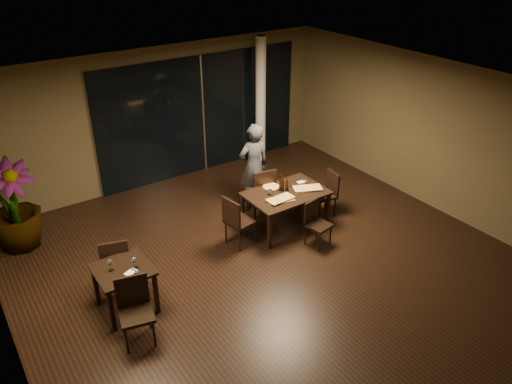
% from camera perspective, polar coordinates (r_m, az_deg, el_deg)
% --- Properties ---
extents(ground, '(8.00, 8.00, 0.00)m').
position_cam_1_polar(ground, '(8.72, 1.26, -8.25)').
color(ground, black).
rests_on(ground, ground).
extents(wall_back, '(8.00, 0.10, 3.00)m').
position_cam_1_polar(wall_back, '(11.17, -10.95, 8.54)').
color(wall_back, '#483E26').
rests_on(wall_back, ground).
extents(wall_front, '(8.00, 0.10, 3.00)m').
position_cam_1_polar(wall_front, '(5.76, 26.50, -15.34)').
color(wall_front, '#483E26').
rests_on(wall_front, ground).
extents(wall_right, '(0.10, 8.00, 3.00)m').
position_cam_1_polar(wall_right, '(10.60, 19.59, 6.28)').
color(wall_right, '#483E26').
rests_on(wall_right, ground).
extents(ceiling, '(8.00, 8.00, 0.04)m').
position_cam_1_polar(ceiling, '(7.32, 1.52, 11.06)').
color(ceiling, white).
rests_on(ceiling, wall_back).
extents(window_panel, '(5.00, 0.06, 2.70)m').
position_cam_1_polar(window_panel, '(11.55, -6.15, 8.77)').
color(window_panel, black).
rests_on(window_panel, ground).
extents(column, '(0.24, 0.24, 3.00)m').
position_cam_1_polar(column, '(11.95, 0.53, 10.36)').
color(column, white).
rests_on(column, ground).
extents(main_table, '(1.50, 1.00, 0.75)m').
position_cam_1_polar(main_table, '(9.40, 3.44, -0.45)').
color(main_table, black).
rests_on(main_table, ground).
extents(side_table, '(0.80, 0.80, 0.75)m').
position_cam_1_polar(side_table, '(7.71, -14.92, -9.19)').
color(side_table, black).
rests_on(side_table, ground).
extents(chair_main_far, '(0.55, 0.55, 1.03)m').
position_cam_1_polar(chair_main_far, '(9.81, 0.69, 0.26)').
color(chair_main_far, black).
rests_on(chair_main_far, ground).
extents(chair_main_near, '(0.46, 0.46, 0.85)m').
position_cam_1_polar(chair_main_near, '(9.07, 6.83, -3.25)').
color(chair_main_near, black).
rests_on(chair_main_near, ground).
extents(chair_main_left, '(0.52, 0.52, 0.98)m').
position_cam_1_polar(chair_main_left, '(8.90, -2.25, -3.14)').
color(chair_main_left, black).
rests_on(chair_main_left, ground).
extents(chair_main_right, '(0.49, 0.49, 0.92)m').
position_cam_1_polar(chair_main_right, '(9.99, 8.16, 0.10)').
color(chair_main_right, black).
rests_on(chair_main_right, ground).
extents(chair_side_far, '(0.54, 0.54, 0.95)m').
position_cam_1_polar(chair_side_far, '(8.20, -15.79, -7.58)').
color(chair_side_far, black).
rests_on(chair_side_far, ground).
extents(chair_side_near, '(0.55, 0.55, 0.98)m').
position_cam_1_polar(chair_side_near, '(7.25, -13.69, -12.57)').
color(chair_side_near, black).
rests_on(chair_side_near, ground).
extents(diner, '(0.64, 0.46, 1.79)m').
position_cam_1_polar(diner, '(10.04, -0.25, 3.00)').
color(diner, '#2C2E30').
rests_on(diner, ground).
extents(potted_plant, '(1.08, 1.08, 1.64)m').
position_cam_1_polar(potted_plant, '(9.73, -26.06, -1.50)').
color(potted_plant, '#204617').
rests_on(potted_plant, ground).
extents(pizza_board_left, '(0.56, 0.39, 0.01)m').
position_cam_1_polar(pizza_board_left, '(9.09, 2.83, -0.90)').
color(pizza_board_left, '#4A3217').
rests_on(pizza_board_left, main_table).
extents(pizza_board_right, '(0.59, 0.44, 0.01)m').
position_cam_1_polar(pizza_board_right, '(9.50, 5.91, 0.34)').
color(pizza_board_right, '#422615').
rests_on(pizza_board_right, main_table).
extents(oblong_pizza_left, '(0.51, 0.26, 0.02)m').
position_cam_1_polar(oblong_pizza_left, '(9.08, 2.83, -0.81)').
color(oblong_pizza_left, '#681609').
rests_on(oblong_pizza_left, pizza_board_left).
extents(oblong_pizza_right, '(0.57, 0.43, 0.02)m').
position_cam_1_polar(oblong_pizza_right, '(9.49, 5.91, 0.43)').
color(oblong_pizza_right, maroon).
rests_on(oblong_pizza_right, pizza_board_right).
extents(round_pizza, '(0.31, 0.31, 0.01)m').
position_cam_1_polar(round_pizza, '(9.53, 1.74, 0.58)').
color(round_pizza, '#A52812').
rests_on(round_pizza, main_table).
extents(bottle_a, '(0.07, 0.07, 0.31)m').
position_cam_1_polar(bottle_a, '(9.34, 3.03, 0.96)').
color(bottle_a, black).
rests_on(bottle_a, main_table).
extents(bottle_b, '(0.06, 0.06, 0.28)m').
position_cam_1_polar(bottle_b, '(9.34, 3.58, 0.86)').
color(bottle_b, black).
rests_on(bottle_b, main_table).
extents(bottle_c, '(0.07, 0.07, 0.32)m').
position_cam_1_polar(bottle_c, '(9.36, 2.85, 1.07)').
color(bottle_c, black).
rests_on(bottle_c, main_table).
extents(tumbler_left, '(0.08, 0.08, 0.10)m').
position_cam_1_polar(tumbler_left, '(9.26, 1.61, -0.02)').
color(tumbler_left, white).
rests_on(tumbler_left, main_table).
extents(tumbler_right, '(0.08, 0.08, 0.09)m').
position_cam_1_polar(tumbler_right, '(9.57, 4.16, 0.91)').
color(tumbler_right, white).
rests_on(tumbler_right, main_table).
extents(napkin_near, '(0.21, 0.17, 0.01)m').
position_cam_1_polar(napkin_near, '(9.60, 6.46, 0.62)').
color(napkin_near, white).
rests_on(napkin_near, main_table).
extents(napkin_far, '(0.19, 0.12, 0.01)m').
position_cam_1_polar(napkin_far, '(9.75, 5.27, 1.16)').
color(napkin_far, silver).
rests_on(napkin_far, main_table).
extents(wine_glass_a, '(0.08, 0.08, 0.19)m').
position_cam_1_polar(wine_glass_a, '(7.58, -16.30, -8.04)').
color(wine_glass_a, white).
rests_on(wine_glass_a, side_table).
extents(wine_glass_b, '(0.08, 0.08, 0.18)m').
position_cam_1_polar(wine_glass_b, '(7.55, -13.70, -7.86)').
color(wine_glass_b, white).
rests_on(wine_glass_b, side_table).
extents(side_napkin, '(0.21, 0.17, 0.01)m').
position_cam_1_polar(side_napkin, '(7.51, -14.12, -8.90)').
color(side_napkin, white).
rests_on(side_napkin, side_table).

